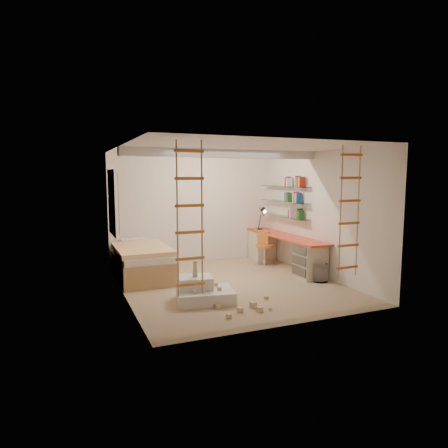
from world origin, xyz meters
name	(u,v)px	position (x,y,z in m)	size (l,w,h in m)	color
floor	(230,285)	(0.00, 0.00, 0.00)	(4.50, 4.50, 0.00)	tan
ceiling_beam	(224,154)	(0.00, 0.30, 2.52)	(4.00, 0.18, 0.16)	white
window_frame	(113,203)	(-1.97, 1.50, 1.55)	(0.06, 1.15, 1.35)	white
window_blind	(115,202)	(-1.93, 1.50, 1.55)	(0.02, 1.00, 1.20)	#4C2D1E
rope_ladder_left	(190,219)	(-1.35, -1.75, 1.52)	(0.41, 0.04, 2.13)	orange
rope_ladder_right	(349,212)	(1.35, -1.75, 1.52)	(0.41, 0.04, 2.13)	#C74B22
waste_bin	(320,273)	(1.75, -0.49, 0.18)	(0.30, 0.30, 0.37)	white
desk	(284,250)	(1.72, 0.86, 0.40)	(0.56, 2.80, 0.75)	#EB3E1B
shelves	(285,201)	(1.87, 1.13, 1.50)	(0.25, 1.80, 0.71)	white
bed	(141,262)	(-1.48, 1.23, 0.33)	(1.02, 2.00, 0.69)	#AD7F51
task_lamp	(263,214)	(1.67, 1.82, 1.14)	(0.14, 0.36, 0.57)	black
swivel_chair	(264,253)	(1.40, 1.22, 0.30)	(0.64, 0.64, 0.81)	#C76E26
play_platform	(202,292)	(-0.83, -0.75, 0.16)	(1.04, 0.88, 0.41)	silver
toy_blocks	(228,294)	(-0.52, -1.14, 0.20)	(1.30, 1.08, 0.68)	#CCB284
books	(285,195)	(1.87, 1.13, 1.65)	(0.14, 0.70, 0.92)	#1E722D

